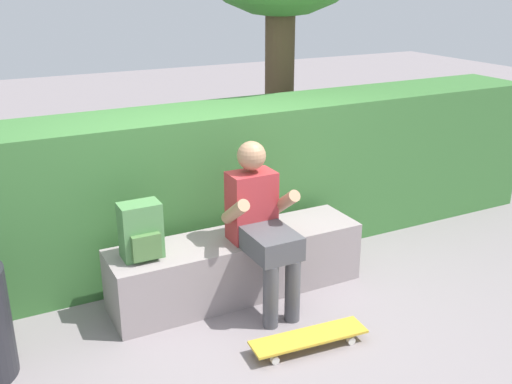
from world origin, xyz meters
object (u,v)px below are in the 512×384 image
bench_main (237,265)px  backpack_on_bench (141,232)px  person_skater (261,221)px  skateboard_near_person (309,338)px

bench_main → backpack_on_bench: size_ratio=4.92×
person_skater → skateboard_near_person: 0.89m
person_skater → backpack_on_bench: 0.85m
bench_main → person_skater: bearing=-68.7°
skateboard_near_person → backpack_on_bench: backpack_on_bench is taller
bench_main → skateboard_near_person: 0.90m
skateboard_near_person → backpack_on_bench: bearing=133.9°
bench_main → skateboard_near_person: bench_main is taller
person_skater → backpack_on_bench: bearing=165.5°
bench_main → person_skater: (0.09, -0.22, 0.43)m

